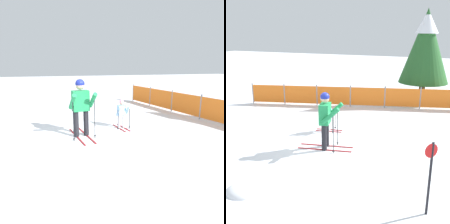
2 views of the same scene
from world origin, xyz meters
The scene contains 4 objects.
ground_plane centered at (0.00, 0.00, 0.00)m, with size 60.00×60.00×0.00m, color white.
skier_adult centered at (0.04, 0.05, 1.05)m, with size 1.70×0.83×1.76m.
skier_child centered at (-0.48, 1.48, 0.58)m, with size 0.97×0.50×1.01m.
safety_fence centered at (-0.12, 5.07, 0.50)m, with size 10.87×2.86×1.00m.
Camera 1 is at (6.49, -0.60, 2.25)m, focal length 35.00 mm.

